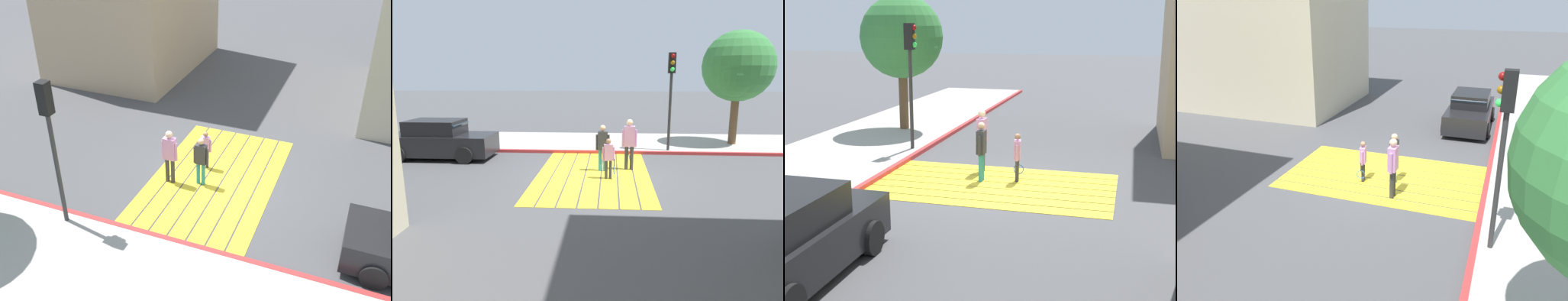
# 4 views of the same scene
# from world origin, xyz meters

# --- Properties ---
(ground_plane) EXTENTS (120.00, 120.00, 0.00)m
(ground_plane) POSITION_xyz_m (0.00, 0.00, 0.00)
(ground_plane) COLOR #4C4C4F
(crosswalk_stripes) EXTENTS (6.40, 3.80, 0.01)m
(crosswalk_stripes) POSITION_xyz_m (0.00, -0.00, 0.01)
(crosswalk_stripes) COLOR yellow
(crosswalk_stripes) RESTS_ON ground
(curb_painted) EXTENTS (0.16, 40.00, 0.13)m
(curb_painted) POSITION_xyz_m (-3.25, 0.00, 0.07)
(curb_painted) COLOR #BC3333
(curb_painted) RESTS_ON ground
(traffic_light_corner) EXTENTS (0.39, 0.28, 4.24)m
(traffic_light_corner) POSITION_xyz_m (-3.58, 3.10, 3.04)
(traffic_light_corner) COLOR #2D2D2D
(traffic_light_corner) RESTS_ON ground
(pedestrian_adult_lead) EXTENTS (0.21, 0.48, 1.65)m
(pedestrian_adult_lead) POSITION_xyz_m (-0.43, 0.31, 0.96)
(pedestrian_adult_lead) COLOR teal
(pedestrian_adult_lead) RESTS_ON ground
(pedestrian_adult_trailing) EXTENTS (0.24, 0.53, 1.83)m
(pedestrian_adult_trailing) POSITION_xyz_m (-0.67, 1.25, 1.06)
(pedestrian_adult_trailing) COLOR #333338
(pedestrian_adult_trailing) RESTS_ON ground
(pedestrian_child_with_racket) EXTENTS (0.28, 0.42, 1.34)m
(pedestrian_child_with_racket) POSITION_xyz_m (0.53, 0.53, 0.76)
(pedestrian_child_with_racket) COLOR #333338
(pedestrian_child_with_racket) RESTS_ON ground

